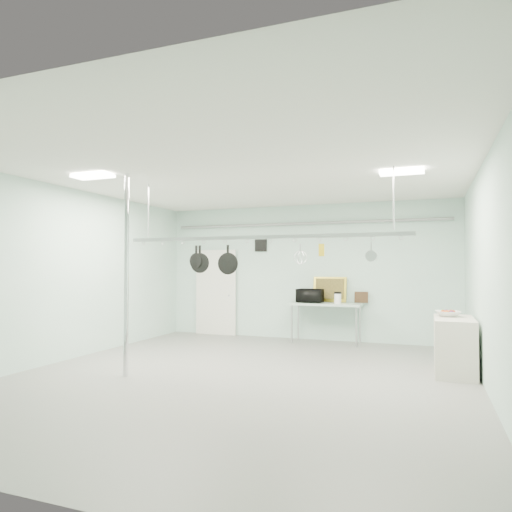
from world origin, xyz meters
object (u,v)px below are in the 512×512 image
at_px(coffee_canister, 338,299).
at_px(skillet_left, 200,259).
at_px(chrome_pole, 126,274).
at_px(skillet_mid, 196,257).
at_px(skillet_right, 228,260).
at_px(side_cabinet, 454,346).
at_px(fruit_bowl, 448,314).
at_px(microwave, 310,296).
at_px(prep_table, 326,306).
at_px(pot_rack, 259,235).

height_order(coffee_canister, skillet_left, skillet_left).
height_order(chrome_pole, skillet_mid, chrome_pole).
bearing_deg(skillet_right, side_cabinet, 18.27).
distance_m(chrome_pole, fruit_bowl, 5.27).
height_order(chrome_pole, microwave, chrome_pole).
height_order(prep_table, skillet_right, skillet_right).
bearing_deg(skillet_right, skillet_left, -179.18).
distance_m(pot_rack, skillet_mid, 1.19).
relative_size(side_cabinet, microwave, 2.14).
distance_m(fruit_bowl, skillet_right, 3.74).
distance_m(skillet_left, skillet_right, 0.52).
relative_size(chrome_pole, microwave, 5.70).
relative_size(pot_rack, microwave, 8.55).
relative_size(microwave, skillet_mid, 1.48).
height_order(coffee_canister, fruit_bowl, coffee_canister).
bearing_deg(skillet_mid, prep_table, 72.18).
xyz_separation_m(pot_rack, coffee_canister, (0.69, 3.16, -1.21)).
relative_size(prep_table, skillet_mid, 4.21).
bearing_deg(fruit_bowl, skillet_right, -159.87).
height_order(chrome_pole, coffee_canister, chrome_pole).
xyz_separation_m(prep_table, skillet_right, (-0.95, -3.30, 1.00)).
distance_m(chrome_pole, coffee_canister, 4.85).
relative_size(side_cabinet, skillet_right, 2.41).
bearing_deg(coffee_canister, prep_table, 154.15).
xyz_separation_m(prep_table, coffee_canister, (0.29, -0.14, 0.18)).
distance_m(side_cabinet, fruit_bowl, 0.53).
bearing_deg(side_cabinet, chrome_pole, -157.59).
distance_m(microwave, skillet_right, 3.40).
xyz_separation_m(chrome_pole, side_cabinet, (4.85, 2.00, -1.15)).
bearing_deg(chrome_pole, fruit_bowl, 24.30).
bearing_deg(skillet_mid, chrome_pole, -123.04).
relative_size(side_cabinet, skillet_left, 2.63).
relative_size(chrome_pole, skillet_left, 7.01).
distance_m(side_cabinet, skillet_mid, 4.47).
bearing_deg(skillet_left, coffee_canister, 57.95).
bearing_deg(microwave, coffee_canister, 176.40).
bearing_deg(microwave, skillet_mid, 74.74).
xyz_separation_m(pot_rack, fruit_bowl, (2.86, 1.25, -1.28)).
relative_size(chrome_pole, skillet_right, 6.42).
height_order(prep_table, side_cabinet, prep_table).
relative_size(fruit_bowl, skillet_mid, 1.00).
bearing_deg(fruit_bowl, prep_table, 140.26).
relative_size(fruit_bowl, skillet_right, 0.77).
xyz_separation_m(microwave, fruit_bowl, (2.82, -2.00, -0.11)).
xyz_separation_m(side_cabinet, pot_rack, (-2.95, -1.10, 1.78)).
xyz_separation_m(microwave, coffee_canister, (0.65, -0.10, -0.04)).
distance_m(side_cabinet, skillet_right, 3.92).
height_order(side_cabinet, skillet_left, skillet_left).
height_order(pot_rack, skillet_right, pot_rack).
bearing_deg(skillet_mid, skillet_right, 7.18).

